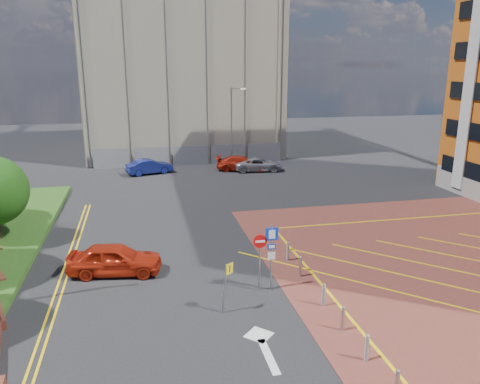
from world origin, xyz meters
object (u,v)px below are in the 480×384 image
object	(u,v)px
car_blue_back	(149,167)
car_silver_back	(258,164)
sign_cluster	(267,251)
warning_sign	(226,281)
lamp_back	(232,124)
car_red_back	(241,164)
car_red_left	(115,259)

from	to	relation	value
car_blue_back	car_silver_back	world-z (taller)	car_blue_back
sign_cluster	warning_sign	world-z (taller)	sign_cluster
lamp_back	car_red_back	xyz separation A→B (m)	(0.53, -1.88, -3.65)
warning_sign	car_silver_back	distance (m)	27.50
sign_cluster	car_blue_back	size ratio (longest dim) A/B	0.74
lamp_back	car_blue_back	xyz separation A→B (m)	(-8.40, -1.42, -3.64)
lamp_back	car_blue_back	distance (m)	9.27
car_silver_back	warning_sign	bearing A→B (deg)	168.28
warning_sign	car_silver_back	world-z (taller)	warning_sign
car_blue_back	car_red_back	size ratio (longest dim) A/B	0.89
lamp_back	car_silver_back	size ratio (longest dim) A/B	1.71
car_blue_back	car_silver_back	bearing A→B (deg)	-112.79
sign_cluster	car_red_back	size ratio (longest dim) A/B	0.65
lamp_back	car_red_left	bearing A→B (deg)	-114.37
sign_cluster	car_red_left	distance (m)	7.79
warning_sign	car_red_back	size ratio (longest dim) A/B	0.46
car_red_back	car_silver_back	xyz separation A→B (m)	(1.60, -0.49, -0.06)
car_red_left	car_red_back	world-z (taller)	car_red_left
sign_cluster	car_red_left	xyz separation A→B (m)	(-6.95, 3.32, -1.17)
lamp_back	car_blue_back	bearing A→B (deg)	-170.38
warning_sign	car_red_left	world-z (taller)	warning_sign
lamp_back	sign_cluster	world-z (taller)	lamp_back
sign_cluster	warning_sign	distance (m)	2.78
sign_cluster	warning_sign	bearing A→B (deg)	-143.69
car_red_left	car_blue_back	xyz separation A→B (m)	(2.33, 22.27, -0.07)
car_red_left	car_red_back	size ratio (longest dim) A/B	0.94
car_red_left	car_silver_back	distance (m)	24.90
lamp_back	warning_sign	xyz separation A→B (m)	(-5.99, -28.63, -2.93)
car_red_left	lamp_back	bearing A→B (deg)	-15.78
sign_cluster	car_red_back	world-z (taller)	sign_cluster
car_red_back	car_silver_back	world-z (taller)	car_red_back
lamp_back	sign_cluster	xyz separation A→B (m)	(-3.78, -27.02, -2.41)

